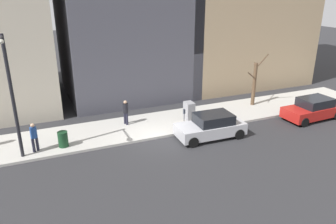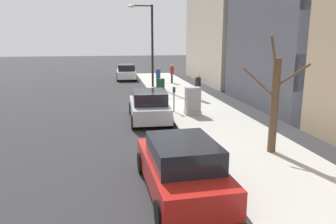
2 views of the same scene
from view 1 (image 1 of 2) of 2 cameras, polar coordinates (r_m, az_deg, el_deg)
ground_plane at (r=20.09m, az=-1.98°, el=-4.73°), size 120.00×120.00×0.00m
sidewalk at (r=21.78m, az=-3.89°, el=-2.46°), size 4.00×36.00×0.15m
parked_car_red at (r=25.02m, az=23.89°, el=0.50°), size 2.06×4.26×1.52m
parked_car_silver at (r=20.21m, az=7.51°, el=-2.47°), size 2.03×4.25×1.52m
parking_meter at (r=20.83m, az=2.81°, el=-0.85°), size 0.14×0.10×1.35m
utility_box at (r=21.91m, az=3.69°, el=-0.12°), size 0.83×0.61×1.43m
streetlamp at (r=17.87m, az=-25.71°, el=3.66°), size 1.97×0.32×6.50m
bare_tree at (r=25.81m, az=14.81°, el=4.94°), size 1.62×1.80×4.04m
trash_bin at (r=19.61m, az=-17.82°, el=-4.53°), size 0.56×0.56×0.90m
pedestrian_near_meter at (r=21.68m, az=-7.39°, el=0.18°), size 0.39×0.36×1.66m
pedestrian_midblock at (r=19.39m, az=-22.31°, el=-3.84°), size 0.36×0.36×1.66m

